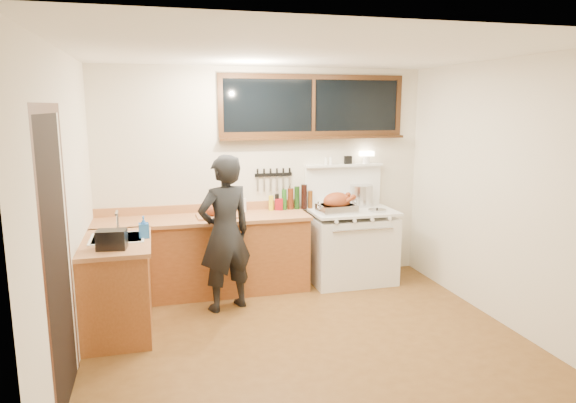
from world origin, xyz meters
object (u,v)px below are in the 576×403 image
object	(u,v)px
vintage_stove	(351,244)
man	(225,233)
cutting_board	(217,212)
roast_turkey	(337,204)

from	to	relation	value
vintage_stove	man	bearing A→B (deg)	-162.73
man	cutting_board	bearing A→B (deg)	92.41
vintage_stove	cutting_board	distance (m)	1.71
cutting_board	roast_turkey	xyz separation A→B (m)	(1.41, -0.13, 0.05)
vintage_stove	roast_turkey	size ratio (longest dim) A/B	3.39
vintage_stove	man	distance (m)	1.73
man	roast_turkey	xyz separation A→B (m)	(1.38, 0.38, 0.17)
roast_turkey	man	bearing A→B (deg)	-164.60
man	cutting_board	world-z (taller)	man
man	roast_turkey	distance (m)	1.45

